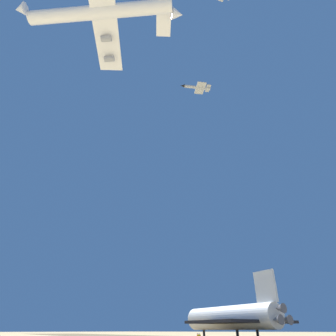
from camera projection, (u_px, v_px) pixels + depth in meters
space_shuttle at (229, 318)px, 79.58m from camera, size 37.78×28.91×15.80m
carrier_jet at (103, 12)px, 132.86m from camera, size 65.17×56.25×20.72m
chase_jet_left_wing at (197, 87)px, 141.23m from camera, size 12.82×12.84×4.00m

